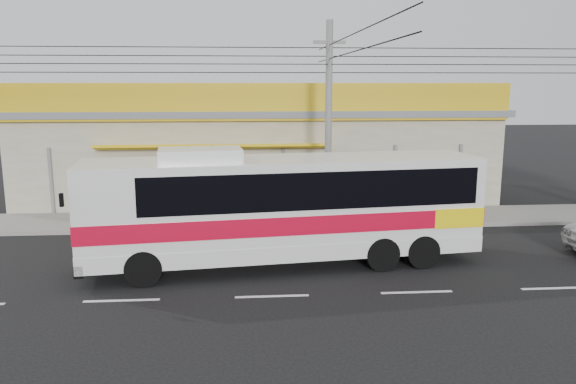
# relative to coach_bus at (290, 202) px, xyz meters

# --- Properties ---
(ground) EXTENTS (120.00, 120.00, 0.00)m
(ground) POSITION_rel_coach_bus_xyz_m (-0.71, -0.22, -2.02)
(ground) COLOR black
(ground) RESTS_ON ground
(sidewalk) EXTENTS (30.00, 3.20, 0.15)m
(sidewalk) POSITION_rel_coach_bus_xyz_m (-0.71, 5.78, -1.94)
(sidewalk) COLOR slate
(sidewalk) RESTS_ON ground
(lane_markings) EXTENTS (50.00, 0.12, 0.01)m
(lane_markings) POSITION_rel_coach_bus_xyz_m (-0.71, -2.72, -2.02)
(lane_markings) COLOR silver
(lane_markings) RESTS_ON ground
(storefront_building) EXTENTS (22.60, 9.20, 5.70)m
(storefront_building) POSITION_rel_coach_bus_xyz_m (-0.71, 11.32, 0.28)
(storefront_building) COLOR gray
(storefront_building) RESTS_ON ground
(coach_bus) EXTENTS (12.46, 4.02, 3.77)m
(coach_bus) POSITION_rel_coach_bus_xyz_m (0.00, 0.00, 0.00)
(coach_bus) COLOR silver
(coach_bus) RESTS_ON ground
(motorbike_red) EXTENTS (1.97, 1.19, 0.98)m
(motorbike_red) POSITION_rel_coach_bus_xyz_m (-4.50, 5.64, -1.38)
(motorbike_red) COLOR maroon
(motorbike_red) RESTS_ON sidewalk
(utility_pole) EXTENTS (34.00, 14.00, 7.96)m
(utility_pole) POSITION_rel_coach_bus_xyz_m (1.77, 3.98, 4.55)
(utility_pole) COLOR slate
(utility_pole) RESTS_ON ground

